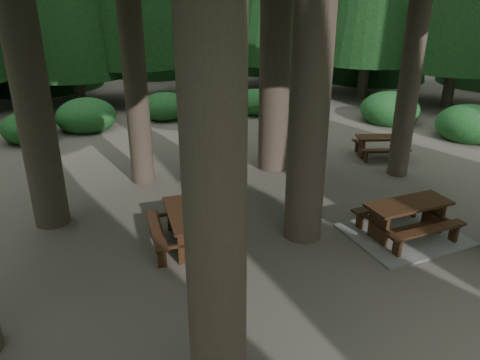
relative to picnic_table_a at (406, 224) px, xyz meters
name	(u,v)px	position (x,y,z in m)	size (l,w,h in m)	color
ground	(277,247)	(-2.85, 0.92, -0.30)	(80.00, 80.00, 0.00)	#595048
picnic_table_a	(406,224)	(0.00, 0.00, 0.00)	(2.65, 2.25, 0.84)	gray
picnic_table_b	(185,223)	(-4.59, 1.95, 0.23)	(1.80, 2.09, 0.80)	#351F10
picnic_table_d	(381,143)	(3.24, 4.31, 0.17)	(1.99, 1.83, 0.69)	#351F10
shrub_ring	(286,210)	(-2.15, 1.67, 0.10)	(23.86, 24.64, 1.49)	#1B5023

